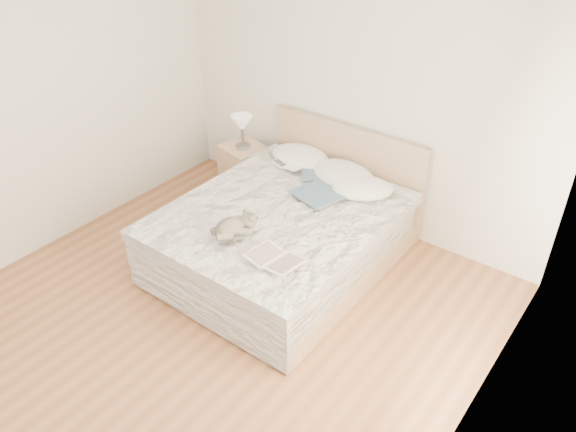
% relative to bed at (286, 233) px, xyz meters
% --- Properties ---
extents(floor, '(4.00, 4.50, 0.00)m').
position_rel_bed_xyz_m(floor, '(0.00, -1.19, -0.31)').
color(floor, brown).
rests_on(floor, ground).
extents(wall_back, '(4.00, 0.02, 2.70)m').
position_rel_bed_xyz_m(wall_back, '(0.00, 1.06, 1.04)').
color(wall_back, silver).
rests_on(wall_back, ground).
extents(wall_left, '(0.02, 4.50, 2.70)m').
position_rel_bed_xyz_m(wall_left, '(-2.00, -1.19, 1.04)').
color(wall_left, silver).
rests_on(wall_left, ground).
extents(wall_right, '(0.02, 4.50, 2.70)m').
position_rel_bed_xyz_m(wall_right, '(2.00, -1.19, 1.04)').
color(wall_right, silver).
rests_on(wall_right, ground).
extents(window, '(0.02, 1.30, 1.10)m').
position_rel_bed_xyz_m(window, '(1.99, -0.89, 1.14)').
color(window, white).
rests_on(window, wall_right).
extents(bed, '(1.72, 2.14, 1.00)m').
position_rel_bed_xyz_m(bed, '(0.00, 0.00, 0.00)').
color(bed, tan).
rests_on(bed, floor).
extents(nightstand, '(0.53, 0.49, 0.56)m').
position_rel_bed_xyz_m(nightstand, '(-1.11, 0.72, -0.03)').
color(nightstand, tan).
rests_on(nightstand, floor).
extents(table_lamp, '(0.27, 0.27, 0.35)m').
position_rel_bed_xyz_m(table_lamp, '(-1.11, 0.71, 0.51)').
color(table_lamp, '#4E4943').
rests_on(table_lamp, nightstand).
extents(pillow_left, '(0.63, 0.45, 0.19)m').
position_rel_bed_xyz_m(pillow_left, '(-0.40, 0.77, 0.33)').
color(pillow_left, white).
rests_on(pillow_left, bed).
extents(pillow_middle, '(0.73, 0.58, 0.20)m').
position_rel_bed_xyz_m(pillow_middle, '(0.15, 0.71, 0.33)').
color(pillow_middle, white).
rests_on(pillow_middle, bed).
extents(pillow_right, '(0.67, 0.62, 0.17)m').
position_rel_bed_xyz_m(pillow_right, '(0.41, 0.61, 0.33)').
color(pillow_right, white).
rests_on(pillow_right, bed).
extents(blouse, '(0.76, 0.79, 0.02)m').
position_rel_bed_xyz_m(blouse, '(0.16, 0.40, 0.32)').
color(blouse, '#314960').
rests_on(blouse, bed).
extents(photo_book, '(0.36, 0.28, 0.02)m').
position_rel_bed_xyz_m(photo_book, '(-0.39, 0.59, 0.32)').
color(photo_book, white).
rests_on(photo_book, bed).
extents(childrens_book, '(0.45, 0.33, 0.03)m').
position_rel_bed_xyz_m(childrens_book, '(0.43, -0.69, 0.32)').
color(childrens_book, beige).
rests_on(childrens_book, bed).
extents(teddy_bear, '(0.33, 0.38, 0.17)m').
position_rel_bed_xyz_m(teddy_bear, '(-0.06, -0.65, 0.34)').
color(teddy_bear, '#5C5548').
rests_on(teddy_bear, bed).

